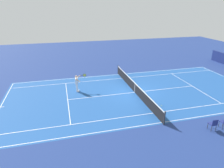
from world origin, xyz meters
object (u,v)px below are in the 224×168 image
(tennis_net, at_px, (135,88))
(tennis_player_near, at_px, (77,83))
(tennis_ball, at_px, (161,106))
(spectator_chair_2, at_px, (213,124))

(tennis_net, relative_size, tennis_player_near, 6.89)
(tennis_net, relative_size, tennis_ball, 177.27)
(tennis_player_near, height_order, tennis_ball, tennis_player_near)
(tennis_net, distance_m, tennis_player_near, 5.62)
(tennis_player_near, bearing_deg, tennis_ball, 143.06)
(tennis_ball, bearing_deg, tennis_player_near, -36.94)
(tennis_player_near, xyz_separation_m, tennis_ball, (-6.51, 4.89, -0.90))
(tennis_net, bearing_deg, tennis_player_near, -17.24)
(tennis_net, bearing_deg, spectator_chair_2, 111.55)
(tennis_ball, bearing_deg, spectator_chair_2, 113.00)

